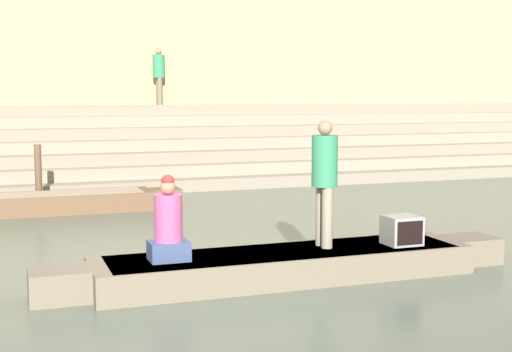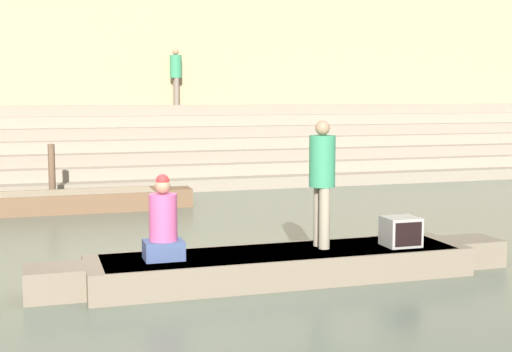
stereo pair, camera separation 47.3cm
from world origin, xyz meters
name	(u,v)px [view 2 (the right image)]	position (x,y,z in m)	size (l,w,h in m)	color
ground_plane	(170,279)	(0.00, 0.00, 0.00)	(120.00, 120.00, 0.00)	#566051
ghat_steps	(99,156)	(0.00, 11.14, 0.78)	(36.00, 4.21, 2.19)	gray
back_wall	(91,35)	(0.00, 13.24, 4.31)	(34.20, 1.28, 8.68)	tan
rowboat_main	(282,264)	(1.45, -0.49, 0.21)	(6.70, 1.31, 0.39)	#756651
person_standing	(322,175)	(2.07, -0.39, 1.40)	(0.36, 0.36, 1.76)	gray
person_rowing	(163,226)	(-0.16, -0.48, 0.83)	(0.51, 0.40, 1.11)	#3D4C75
tv_set	(401,231)	(3.17, -0.64, 0.59)	(0.48, 0.44, 0.41)	#9E998E
moored_boat_shore	(48,202)	(-1.50, 6.34, 0.22)	(6.23, 1.13, 0.41)	brown
mooring_post	(52,174)	(-1.37, 7.54, 0.69)	(0.16, 0.16, 1.38)	brown
person_on_steps	(176,73)	(2.46, 12.34, 3.18)	(0.36, 0.36, 1.71)	#756656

